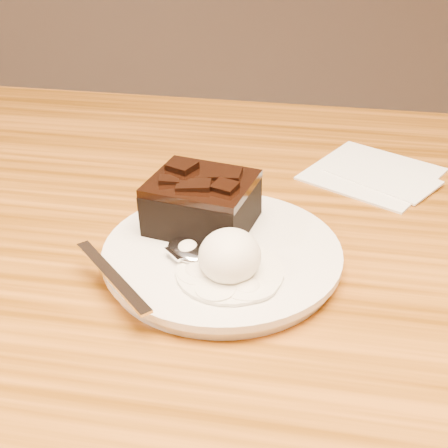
% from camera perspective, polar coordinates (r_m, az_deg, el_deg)
% --- Properties ---
extents(plate, '(0.23, 0.23, 0.02)m').
position_cam_1_polar(plate, '(0.58, -0.17, -3.09)').
color(plate, silver).
rests_on(plate, dining_table).
extents(brownie, '(0.11, 0.10, 0.05)m').
position_cam_1_polar(brownie, '(0.60, -2.07, 1.75)').
color(brownie, black).
rests_on(brownie, plate).
extents(ice_cream_scoop, '(0.06, 0.06, 0.05)m').
position_cam_1_polar(ice_cream_scoop, '(0.53, 0.55, -3.01)').
color(ice_cream_scoop, white).
rests_on(ice_cream_scoop, plate).
extents(melt_puddle, '(0.10, 0.10, 0.00)m').
position_cam_1_polar(melt_puddle, '(0.54, 0.54, -4.57)').
color(melt_puddle, white).
rests_on(melt_puddle, plate).
extents(spoon, '(0.16, 0.16, 0.01)m').
position_cam_1_polar(spoon, '(0.56, -3.43, -2.57)').
color(spoon, silver).
rests_on(spoon, plate).
extents(napkin, '(0.19, 0.19, 0.01)m').
position_cam_1_polar(napkin, '(0.78, 13.77, 4.69)').
color(napkin, white).
rests_on(napkin, dining_table).
extents(crumb_a, '(0.01, 0.01, 0.00)m').
position_cam_1_polar(crumb_a, '(0.54, 4.49, -4.99)').
color(crumb_a, black).
rests_on(crumb_a, plate).
extents(crumb_b, '(0.01, 0.01, 0.00)m').
position_cam_1_polar(crumb_b, '(0.53, -1.01, -5.90)').
color(crumb_b, black).
rests_on(crumb_b, plate).
extents(crumb_c, '(0.01, 0.01, 0.00)m').
position_cam_1_polar(crumb_c, '(0.52, 0.72, -6.22)').
color(crumb_c, black).
rests_on(crumb_c, plate).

